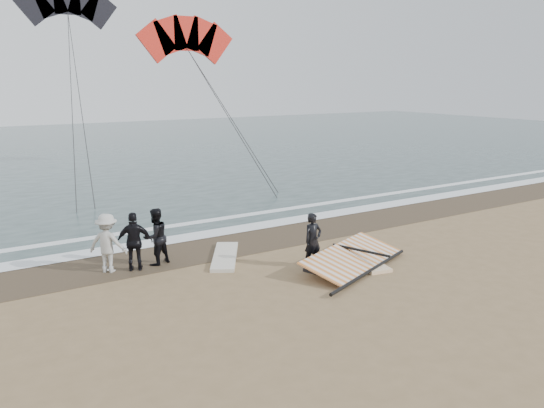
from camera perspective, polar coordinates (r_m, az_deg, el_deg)
The scene contains 12 objects.
ground at distance 15.64m, azimuth 9.44°, elevation -7.36°, with size 120.00×120.00×0.00m, color #8C704C.
sea at distance 45.37m, azimuth -19.02°, elevation 5.60°, with size 120.00×54.00×0.02m, color #233838.
wet_sand at distance 19.07m, azimuth 0.58°, elevation -3.38°, with size 120.00×2.80×0.01m, color #4C3D2B.
foam_near at distance 20.22m, azimuth -1.53°, elevation -2.35°, with size 120.00×0.90×0.01m, color white.
foam_far at distance 21.66m, azimuth -3.78°, elevation -1.32°, with size 120.00×0.45×0.01m, color white.
man_main at distance 15.77m, azimuth 4.42°, elevation -3.91°, with size 0.60×0.39×1.64m, color black.
board_white at distance 16.70m, azimuth 9.54°, elevation -5.84°, with size 0.70×2.49×0.10m, color white.
board_cream at distance 16.76m, azimuth -5.08°, elevation -5.62°, with size 0.71×2.65×0.11m, color beige.
trio_cluster at distance 16.04m, azimuth -15.00°, elevation -3.84°, with size 2.55×1.29×1.75m.
sail_rig at distance 16.17m, azimuth 8.18°, elevation -5.90°, with size 4.15×3.02×0.50m.
kite_red at distance 33.67m, azimuth -9.17°, elevation 16.77°, with size 6.75×5.36×12.79m.
kite_dark at distance 40.89m, azimuth -21.15°, elevation 19.02°, with size 7.56×8.79×20.37m.
Camera 1 is at (-9.72, -10.98, 5.45)m, focal length 35.00 mm.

